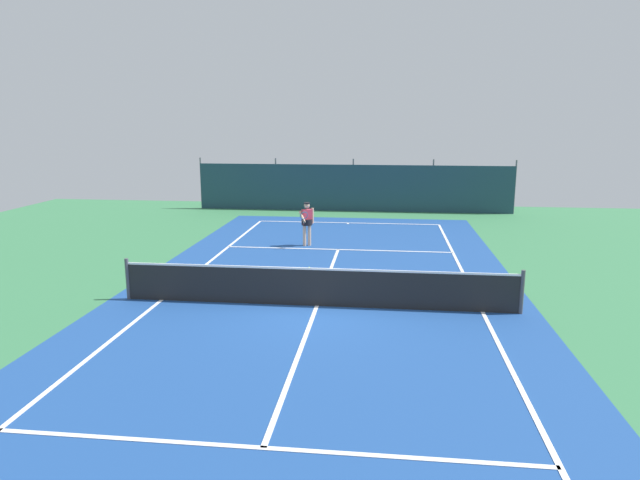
# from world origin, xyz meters

# --- Properties ---
(ground_plane) EXTENTS (36.00, 36.00, 0.00)m
(ground_plane) POSITION_xyz_m (0.00, 0.00, 0.00)
(ground_plane) COLOR #387A4C
(court_surface) EXTENTS (11.02, 26.60, 0.01)m
(court_surface) POSITION_xyz_m (0.00, 0.00, 0.00)
(court_surface) COLOR #1E478C
(court_surface) RESTS_ON ground
(tennis_net) EXTENTS (10.12, 0.10, 1.10)m
(tennis_net) POSITION_xyz_m (0.00, 0.00, 0.51)
(tennis_net) COLOR black
(tennis_net) RESTS_ON ground
(back_fence) EXTENTS (16.30, 0.98, 2.70)m
(back_fence) POSITION_xyz_m (-0.00, 15.94, 0.67)
(back_fence) COLOR #1E3D4C
(back_fence) RESTS_ON ground
(tennis_player) EXTENTS (0.56, 0.83, 1.64)m
(tennis_player) POSITION_xyz_m (-1.22, 6.95, 0.96)
(tennis_player) COLOR #D8AD8C
(tennis_player) RESTS_ON ground
(tennis_ball_near_player) EXTENTS (0.07, 0.07, 0.07)m
(tennis_ball_near_player) POSITION_xyz_m (-0.68, 3.59, 0.03)
(tennis_ball_near_player) COLOR #CCDB33
(tennis_ball_near_player) RESTS_ON ground
(parked_car) EXTENTS (2.07, 4.23, 1.68)m
(parked_car) POSITION_xyz_m (-2.57, 18.88, 0.84)
(parked_car) COLOR navy
(parked_car) RESTS_ON ground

